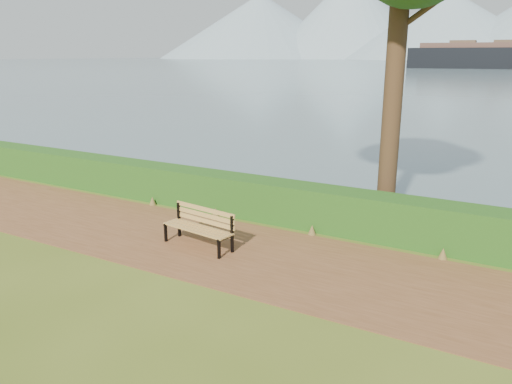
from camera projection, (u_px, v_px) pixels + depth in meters
The scene contains 4 objects.
ground at pixel (205, 251), 10.64m from camera, with size 140.00×140.00×0.00m, color #485A19.
path at pixel (213, 246), 10.89m from camera, with size 40.00×3.40×0.01m, color brown.
hedge at pixel (263, 199), 12.68m from camera, with size 32.00×0.85×1.00m, color #1D4D16.
bench at pixel (200, 225), 10.80m from camera, with size 1.75×0.73×0.85m.
Camera 1 is at (5.83, -8.09, 4.06)m, focal length 35.00 mm.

